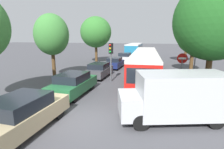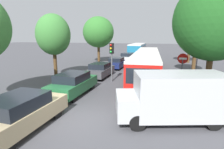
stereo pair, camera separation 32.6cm
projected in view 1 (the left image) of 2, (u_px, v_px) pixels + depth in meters
The scene contains 17 objects.
ground_plane at pixel (79, 121), 8.29m from camera, with size 200.00×200.00×0.00m, color #47474C.
articulated_bus at pixel (145, 61), 18.76m from camera, with size 3.52×16.19×2.39m.
city_bus_rear at pixel (135, 49), 38.01m from camera, with size 2.89×11.57×2.47m.
queued_car_tan at pixel (22, 114), 7.29m from camera, with size 1.90×4.44×1.54m.
queued_car_green at pixel (73, 84), 12.04m from camera, with size 1.85×4.34×1.51m.
queued_car_graphite at pixel (99, 70), 17.22m from camera, with size 1.74×4.07×1.41m.
queued_car_navy at pixel (115, 63), 22.19m from camera, with size 1.68×3.94×1.37m.
queued_car_white at pixel (125, 57), 27.71m from camera, with size 1.80×4.22×1.46m.
white_van at pixel (177, 96), 8.15m from camera, with size 5.36×3.40×2.31m.
traffic_light at pixel (111, 54), 15.13m from camera, with size 0.37×0.39×3.40m.
no_entry_sign at pixel (182, 67), 12.18m from camera, with size 0.70×0.08×2.82m.
direction_sign_post at pixel (196, 52), 15.87m from camera, with size 0.22×1.40×3.60m.
tree_left_mid at pixel (52, 36), 16.34m from camera, with size 3.21×3.21×6.05m.
tree_left_far at pixel (96, 33), 26.33m from camera, with size 4.66×4.66×6.92m.
tree_right_near at pixel (214, 21), 9.96m from camera, with size 4.55×4.55×7.14m.
tree_right_mid at pixel (194, 38), 18.88m from camera, with size 3.41×3.41×5.41m.
tree_right_far at pixel (187, 31), 26.41m from camera, with size 3.81×3.81×6.94m.
Camera 1 is at (3.58, -6.93, 3.93)m, focal length 28.00 mm.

